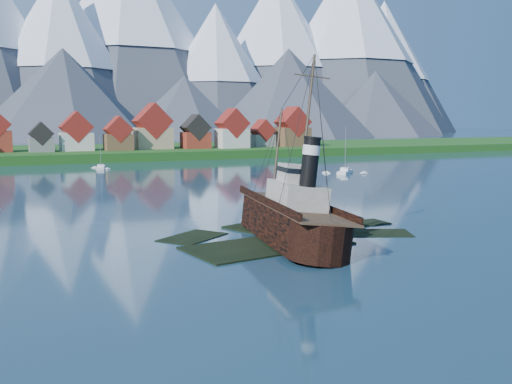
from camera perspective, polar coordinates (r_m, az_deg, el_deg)
name	(u,v)px	position (r m, az deg, el deg)	size (l,w,h in m)	color
ground	(283,240)	(66.28, 2.76, -4.85)	(1400.00, 1400.00, 0.00)	#1B394D
shoal	(288,238)	(69.03, 3.23, -4.66)	(31.71, 21.24, 1.14)	black
shore_bank	(77,156)	(229.71, -17.51, 3.42)	(600.00, 80.00, 3.20)	#174012
seawall	(93,163)	(192.19, -15.98, 2.80)	(600.00, 2.50, 2.00)	#3F3D38
mountains	(20,31)	(544.60, -22.52, 14.64)	(965.00, 340.00, 205.00)	#2D333D
tugboat_wreck	(282,216)	(66.21, 2.63, -2.41)	(6.46, 27.84, 22.06)	black
sailboat_d	(345,172)	(150.25, 8.89, 1.95)	(8.38, 8.26, 12.85)	white
sailboat_e	(101,168)	(169.29, -15.25, 2.34)	(4.06, 8.90, 10.01)	white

